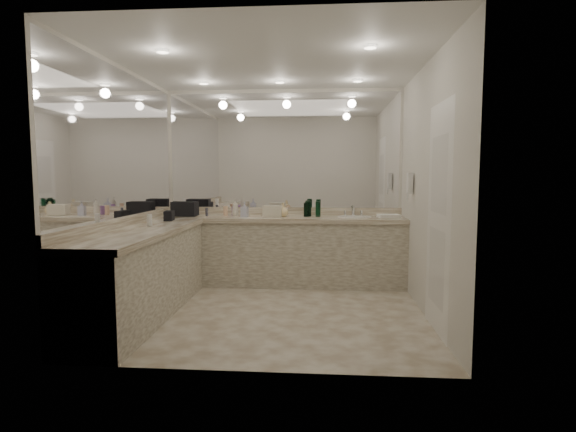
# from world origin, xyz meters

# --- Properties ---
(floor) EXTENTS (3.20, 3.20, 0.00)m
(floor) POSITION_xyz_m (0.00, 0.00, 0.00)
(floor) COLOR beige
(floor) RESTS_ON ground
(ceiling) EXTENTS (3.20, 3.20, 0.00)m
(ceiling) POSITION_xyz_m (0.00, 0.00, 2.60)
(ceiling) COLOR white
(ceiling) RESTS_ON floor
(wall_back) EXTENTS (3.20, 0.02, 2.60)m
(wall_back) POSITION_xyz_m (0.00, 1.50, 1.30)
(wall_back) COLOR beige
(wall_back) RESTS_ON floor
(wall_left) EXTENTS (0.02, 3.00, 2.60)m
(wall_left) POSITION_xyz_m (-1.60, 0.00, 1.30)
(wall_left) COLOR beige
(wall_left) RESTS_ON floor
(wall_right) EXTENTS (0.02, 3.00, 2.60)m
(wall_right) POSITION_xyz_m (1.60, 0.00, 1.30)
(wall_right) COLOR beige
(wall_right) RESTS_ON floor
(vanity_back_base) EXTENTS (3.20, 0.60, 0.84)m
(vanity_back_base) POSITION_xyz_m (0.00, 1.20, 0.42)
(vanity_back_base) COLOR beige
(vanity_back_base) RESTS_ON floor
(vanity_back_top) EXTENTS (3.20, 0.64, 0.06)m
(vanity_back_top) POSITION_xyz_m (0.00, 1.19, 0.87)
(vanity_back_top) COLOR beige
(vanity_back_top) RESTS_ON vanity_back_base
(vanity_left_base) EXTENTS (0.60, 2.40, 0.84)m
(vanity_left_base) POSITION_xyz_m (-1.30, -0.30, 0.42)
(vanity_left_base) COLOR beige
(vanity_left_base) RESTS_ON floor
(vanity_left_top) EXTENTS (0.64, 2.42, 0.06)m
(vanity_left_top) POSITION_xyz_m (-1.29, -0.30, 0.87)
(vanity_left_top) COLOR beige
(vanity_left_top) RESTS_ON vanity_left_base
(backsplash_back) EXTENTS (3.20, 0.04, 0.10)m
(backsplash_back) POSITION_xyz_m (0.00, 1.48, 0.95)
(backsplash_back) COLOR beige
(backsplash_back) RESTS_ON vanity_back_top
(backsplash_left) EXTENTS (0.04, 3.00, 0.10)m
(backsplash_left) POSITION_xyz_m (-1.58, 0.00, 0.95)
(backsplash_left) COLOR beige
(backsplash_left) RESTS_ON vanity_left_top
(mirror_back) EXTENTS (3.12, 0.01, 1.55)m
(mirror_back) POSITION_xyz_m (0.00, 1.49, 1.77)
(mirror_back) COLOR white
(mirror_back) RESTS_ON wall_back
(mirror_left) EXTENTS (0.01, 2.92, 1.55)m
(mirror_left) POSITION_xyz_m (-1.59, 0.00, 1.77)
(mirror_left) COLOR white
(mirror_left) RESTS_ON wall_left
(sink) EXTENTS (0.44, 0.44, 0.03)m
(sink) POSITION_xyz_m (0.95, 1.20, 0.90)
(sink) COLOR white
(sink) RESTS_ON vanity_back_top
(faucet) EXTENTS (0.24, 0.16, 0.14)m
(faucet) POSITION_xyz_m (0.95, 1.41, 0.97)
(faucet) COLOR silver
(faucet) RESTS_ON vanity_back_top
(wall_phone) EXTENTS (0.06, 0.10, 0.24)m
(wall_phone) POSITION_xyz_m (1.56, 0.70, 1.35)
(wall_phone) COLOR white
(wall_phone) RESTS_ON wall_right
(door) EXTENTS (0.02, 0.82, 2.10)m
(door) POSITION_xyz_m (1.59, -0.50, 1.05)
(door) COLOR white
(door) RESTS_ON wall_right
(black_toiletry_bag) EXTENTS (0.33, 0.22, 0.18)m
(black_toiletry_bag) POSITION_xyz_m (-1.29, 1.15, 0.99)
(black_toiletry_bag) COLOR black
(black_toiletry_bag) RESTS_ON vanity_back_top
(black_bag_spill) EXTENTS (0.12, 0.22, 0.11)m
(black_bag_spill) POSITION_xyz_m (-1.30, 0.57, 0.96)
(black_bag_spill) COLOR black
(black_bag_spill) RESTS_ON vanity_left_top
(cream_cosmetic_case) EXTENTS (0.26, 0.17, 0.14)m
(cream_cosmetic_case) POSITION_xyz_m (-0.12, 1.18, 0.97)
(cream_cosmetic_case) COLOR beige
(cream_cosmetic_case) RESTS_ON vanity_back_top
(hand_towel) EXTENTS (0.30, 0.23, 0.04)m
(hand_towel) POSITION_xyz_m (1.39, 1.15, 0.92)
(hand_towel) COLOR white
(hand_towel) RESTS_ON vanity_back_top
(lotion_left) EXTENTS (0.05, 0.05, 0.13)m
(lotion_left) POSITION_xyz_m (-1.30, -0.05, 0.96)
(lotion_left) COLOR white
(lotion_left) RESTS_ON vanity_left_top
(soap_bottle_a) EXTENTS (0.10, 0.10, 0.22)m
(soap_bottle_a) POSITION_xyz_m (-0.63, 1.23, 1.01)
(soap_bottle_a) COLOR silver
(soap_bottle_a) RESTS_ON vanity_back_top
(soap_bottle_b) EXTENTS (0.10, 0.10, 0.20)m
(soap_bottle_b) POSITION_xyz_m (-0.48, 1.12, 1.00)
(soap_bottle_b) COLOR #B5B7CD
(soap_bottle_b) RESTS_ON vanity_back_top
(soap_bottle_c) EXTENTS (0.16, 0.16, 0.18)m
(soap_bottle_c) POSITION_xyz_m (0.02, 1.20, 0.99)
(soap_bottle_c) COLOR beige
(soap_bottle_c) RESTS_ON vanity_back_top
(green_bottle_0) EXTENTS (0.07, 0.07, 0.18)m
(green_bottle_0) POSITION_xyz_m (0.33, 1.33, 0.99)
(green_bottle_0) COLOR #0D4424
(green_bottle_0) RESTS_ON vanity_back_top
(green_bottle_1) EXTENTS (0.07, 0.07, 0.18)m
(green_bottle_1) POSITION_xyz_m (0.32, 1.21, 0.99)
(green_bottle_1) COLOR #0D4424
(green_bottle_1) RESTS_ON vanity_back_top
(green_bottle_2) EXTENTS (0.07, 0.07, 0.20)m
(green_bottle_2) POSITION_xyz_m (0.35, 1.25, 1.00)
(green_bottle_2) COLOR #0D4424
(green_bottle_2) RESTS_ON vanity_back_top
(green_bottle_3) EXTENTS (0.07, 0.07, 0.21)m
(green_bottle_3) POSITION_xyz_m (0.35, 1.23, 1.00)
(green_bottle_3) COLOR #0D4424
(green_bottle_3) RESTS_ON vanity_back_top
(green_bottle_4) EXTENTS (0.06, 0.06, 0.20)m
(green_bottle_4) POSITION_xyz_m (0.48, 1.21, 1.00)
(green_bottle_4) COLOR #0D4424
(green_bottle_4) RESTS_ON vanity_back_top
(amenity_bottle_0) EXTENTS (0.06, 0.06, 0.12)m
(amenity_bottle_0) POSITION_xyz_m (-0.66, 1.33, 0.96)
(amenity_bottle_0) COLOR #9966B2
(amenity_bottle_0) RESTS_ON vanity_back_top
(amenity_bottle_1) EXTENTS (0.06, 0.06, 0.13)m
(amenity_bottle_1) POSITION_xyz_m (-0.76, 1.26, 0.97)
(amenity_bottle_1) COLOR #E0B28C
(amenity_bottle_1) RESTS_ON vanity_back_top
(amenity_bottle_2) EXTENTS (0.05, 0.05, 0.12)m
(amenity_bottle_2) POSITION_xyz_m (0.05, 1.29, 0.96)
(amenity_bottle_2) COLOR #E0B28C
(amenity_bottle_2) RESTS_ON vanity_back_top
(amenity_bottle_3) EXTENTS (0.04, 0.04, 0.11)m
(amenity_bottle_3) POSITION_xyz_m (-1.00, 1.19, 0.95)
(amenity_bottle_3) COLOR #3F3F4C
(amenity_bottle_3) RESTS_ON vanity_back_top
(amenity_bottle_4) EXTENTS (0.05, 0.05, 0.11)m
(amenity_bottle_4) POSITION_xyz_m (0.05, 1.23, 0.95)
(amenity_bottle_4) COLOR silver
(amenity_bottle_4) RESTS_ON vanity_back_top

